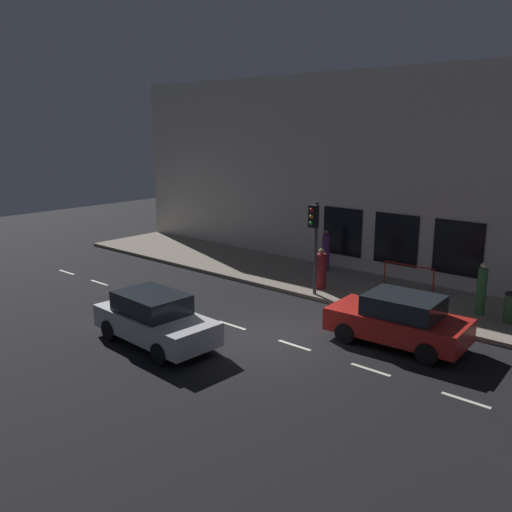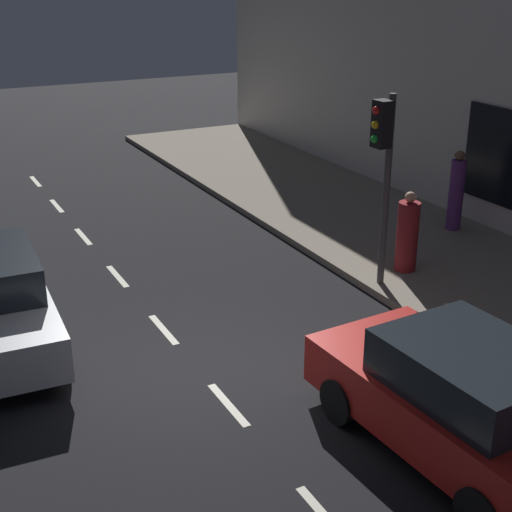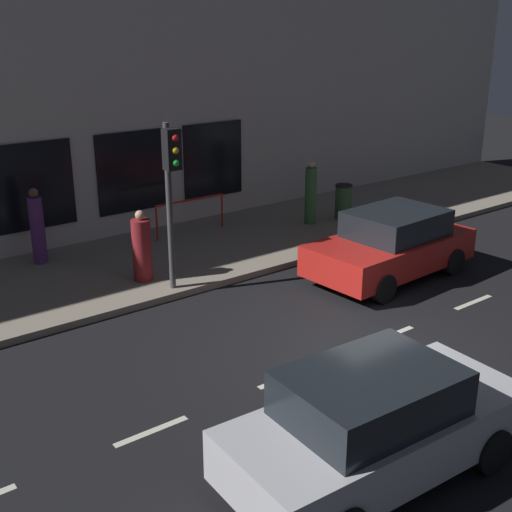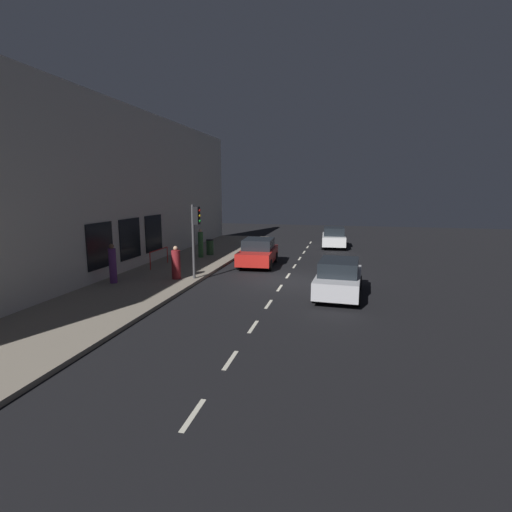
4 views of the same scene
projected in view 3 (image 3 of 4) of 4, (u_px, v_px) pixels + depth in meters
The scene contains 12 objects.
ground_plane at pixel (354, 350), 12.23m from camera, with size 60.00×60.00×0.00m, color black.
sidewalk at pixel (177, 256), 16.88m from camera, with size 4.50×32.00×0.15m.
building_facade at pixel (119, 72), 17.33m from camera, with size 0.65×32.00×8.88m.
lane_centre_line at pixel (391, 335), 12.80m from camera, with size 0.12×27.20×0.01m.
traffic_light at pixel (171, 176), 13.76m from camera, with size 0.48×0.32×3.60m.
parked_car_1 at pixel (391, 244), 15.47m from camera, with size 2.16×4.22×1.58m.
parked_car_2 at pixel (375, 423), 8.65m from camera, with size 2.03×4.31×1.58m.
pedestrian_0 at pixel (142, 249), 14.89m from camera, with size 0.55×0.55×1.62m.
pedestrian_1 at pixel (311, 194), 19.02m from camera, with size 0.43×0.43×1.83m.
pedestrian_2 at pixel (37, 228), 15.91m from camera, with size 0.48×0.48×1.84m.
trash_bin at pixel (343, 202), 19.59m from camera, with size 0.50×0.50×1.02m.
red_railing at pixel (190, 208), 18.14m from camera, with size 0.05×2.14×0.97m.
Camera 3 is at (-7.60, 8.08, 5.73)m, focal length 46.90 mm.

